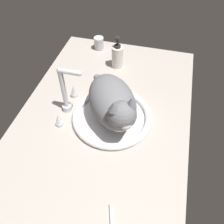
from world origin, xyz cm
name	(u,v)px	position (x,y,z in cm)	size (l,w,h in cm)	color
countertop	(100,128)	(0.00, 0.00, 1.50)	(123.19, 72.29, 3.00)	#ADA399
sink_basin	(112,116)	(5.20, -3.77, 4.28)	(33.58, 33.58, 2.87)	white
faucet	(66,96)	(5.20, 15.65, 11.67)	(20.61, 10.80, 22.92)	silver
cat	(114,104)	(3.55, -4.83, 14.01)	(36.82, 29.99, 19.32)	slate
soap_pump_bottle	(117,56)	(40.49, 2.45, 9.17)	(5.72, 5.72, 16.91)	silver
metal_jar	(99,43)	(53.55, 16.20, 6.47)	(5.39, 5.39, 6.90)	#B2B5BA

